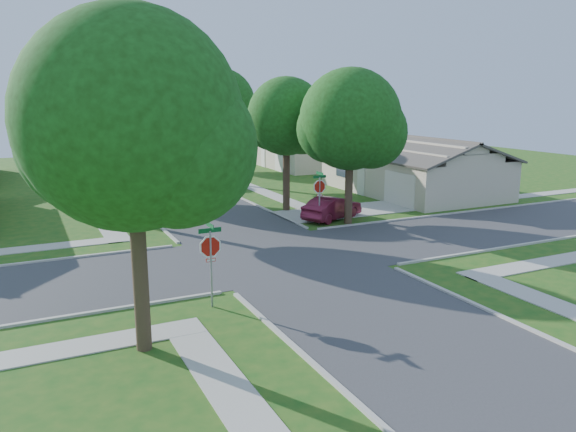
% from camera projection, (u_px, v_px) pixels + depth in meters
% --- Properties ---
extents(ground, '(100.00, 100.00, 0.00)m').
position_uv_depth(ground, '(278.00, 256.00, 25.56)').
color(ground, '#195015').
rests_on(ground, ground).
extents(road_ns, '(7.00, 100.00, 0.02)m').
position_uv_depth(road_ns, '(278.00, 255.00, 25.56)').
color(road_ns, '#333335').
rests_on(road_ns, ground).
extents(sidewalk_ne, '(1.20, 40.00, 0.04)m').
position_uv_depth(sidewalk_ne, '(220.00, 175.00, 51.03)').
color(sidewalk_ne, '#9E9B91').
rests_on(sidewalk_ne, ground).
extents(sidewalk_nw, '(1.20, 40.00, 0.04)m').
position_uv_depth(sidewalk_nw, '(78.00, 184.00, 45.86)').
color(sidewalk_nw, '#9E9B91').
rests_on(sidewalk_nw, ground).
extents(driveway, '(8.80, 3.60, 0.05)m').
position_uv_depth(driveway, '(345.00, 211.00, 35.15)').
color(driveway, '#9E9B91').
rests_on(driveway, ground).
extents(stop_sign_sw, '(1.05, 0.80, 2.98)m').
position_uv_depth(stop_sign_sw, '(210.00, 250.00, 19.00)').
color(stop_sign_sw, gray).
rests_on(stop_sign_sw, ground).
extents(stop_sign_ne, '(1.05, 0.80, 2.98)m').
position_uv_depth(stop_sign_ne, '(320.00, 189.00, 31.26)').
color(stop_sign_ne, gray).
rests_on(stop_sign_ne, ground).
extents(tree_e_near, '(4.97, 4.80, 8.28)m').
position_uv_depth(tree_e_near, '(287.00, 120.00, 34.30)').
color(tree_e_near, '#38281C').
rests_on(tree_e_near, ground).
extents(tree_e_mid, '(5.59, 5.40, 9.21)m').
position_uv_depth(tree_e_mid, '(222.00, 106.00, 44.74)').
color(tree_e_mid, '#38281C').
rests_on(tree_e_mid, ground).
extents(tree_e_far, '(5.17, 5.00, 8.72)m').
position_uv_depth(tree_e_far, '(179.00, 106.00, 56.24)').
color(tree_e_far, '#38281C').
rests_on(tree_e_far, ground).
extents(tree_w_near, '(5.38, 5.20, 8.97)m').
position_uv_depth(tree_w_near, '(130.00, 115.00, 30.22)').
color(tree_w_near, '#38281C').
rests_on(tree_w_near, ground).
extents(tree_w_mid, '(5.80, 5.60, 9.56)m').
position_uv_depth(tree_w_mid, '(99.00, 104.00, 40.70)').
color(tree_w_mid, '#38281C').
rests_on(tree_w_mid, ground).
extents(tree_w_far, '(4.76, 4.60, 8.04)m').
position_uv_depth(tree_w_far, '(81.00, 113.00, 52.35)').
color(tree_w_far, '#38281C').
rests_on(tree_w_far, ground).
extents(tree_sw_corner, '(6.21, 6.00, 9.55)m').
position_uv_depth(tree_sw_corner, '(134.00, 130.00, 14.92)').
color(tree_sw_corner, '#38281C').
rests_on(tree_sw_corner, ground).
extents(tree_ne_corner, '(5.80, 5.60, 8.66)m').
position_uv_depth(tree_ne_corner, '(351.00, 124.00, 30.77)').
color(tree_ne_corner, '#38281C').
rests_on(tree_ne_corner, ground).
extents(house_ne_near, '(8.42, 13.60, 4.23)m').
position_uv_depth(house_ne_near, '(412.00, 172.00, 41.70)').
color(house_ne_near, '#BBAB93').
rests_on(house_ne_near, ground).
extents(house_ne_far, '(8.42, 13.60, 4.23)m').
position_uv_depth(house_ne_far, '(302.00, 151.00, 57.54)').
color(house_ne_far, '#BBAB93').
rests_on(house_ne_far, ground).
extents(car_driveway, '(4.39, 3.03, 1.37)m').
position_uv_depth(car_driveway, '(332.00, 208.00, 32.80)').
color(car_driveway, maroon).
rests_on(car_driveway, ground).
extents(car_curb_east, '(2.07, 4.15, 1.36)m').
position_uv_depth(car_curb_east, '(159.00, 167.00, 51.09)').
color(car_curb_east, black).
rests_on(car_curb_east, ground).
extents(car_curb_west, '(2.36, 5.26, 1.50)m').
position_uv_depth(car_curb_west, '(94.00, 158.00, 58.11)').
color(car_curb_west, black).
rests_on(car_curb_west, ground).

